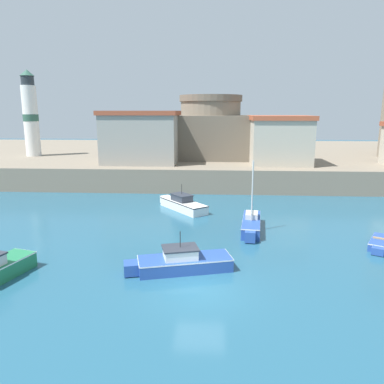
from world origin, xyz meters
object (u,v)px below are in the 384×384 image
object	(u,v)px
harbor_shed_mid_row	(141,137)
fortress	(210,132)
dinghy_blue_1	(381,243)
sailboat_blue_4	(251,224)
motorboat_white_5	(182,204)
motorboat_blue_2	(181,262)
lighthouse	(31,115)
harbor_shed_near_wharf	(279,140)

from	to	relation	value
harbor_shed_mid_row	fortress	bearing A→B (deg)	40.95
dinghy_blue_1	harbor_shed_mid_row	size ratio (longest dim) A/B	0.38
sailboat_blue_4	motorboat_white_5	world-z (taller)	sailboat_blue_4
dinghy_blue_1	motorboat_blue_2	size ratio (longest dim) A/B	0.56
dinghy_blue_1	harbor_shed_mid_row	bearing A→B (deg)	133.48
motorboat_blue_2	lighthouse	bearing A→B (deg)	126.94
lighthouse	fortress	bearing A→B (deg)	2.65
harbor_shed_near_wharf	sailboat_blue_4	bearing A→B (deg)	-105.01
sailboat_blue_4	harbor_shed_near_wharf	bearing A→B (deg)	74.99
fortress	harbor_shed_near_wharf	distance (m)	10.61
harbor_shed_near_wharf	harbor_shed_mid_row	size ratio (longest dim) A/B	0.78
motorboat_white_5	fortress	size ratio (longest dim) A/B	0.45
fortress	lighthouse	world-z (taller)	lighthouse
dinghy_blue_1	motorboat_blue_2	distance (m)	13.13
motorboat_blue_2	harbor_shed_mid_row	distance (m)	26.06
harbor_shed_near_wharf	harbor_shed_mid_row	xyz separation A→B (m)	(-16.00, 0.01, 0.27)
motorboat_blue_2	motorboat_white_5	world-z (taller)	motorboat_white_5
harbor_shed_near_wharf	lighthouse	bearing A→B (deg)	169.66
harbor_shed_near_wharf	harbor_shed_mid_row	world-z (taller)	harbor_shed_mid_row
motorboat_white_5	fortress	bearing A→B (deg)	83.34
dinghy_blue_1	harbor_shed_mid_row	xyz separation A→B (m)	(-19.32, 20.37, 5.31)
sailboat_blue_4	harbor_shed_near_wharf	size ratio (longest dim) A/B	0.82
motorboat_blue_2	fortress	world-z (taller)	fortress
motorboat_blue_2	fortress	xyz separation A→B (m)	(1.11, 31.55, 5.29)
lighthouse	harbor_shed_near_wharf	world-z (taller)	lighthouse
sailboat_blue_4	harbor_shed_mid_row	distance (m)	21.35
motorboat_blue_2	motorboat_white_5	size ratio (longest dim) A/B	1.10
dinghy_blue_1	harbor_shed_near_wharf	world-z (taller)	harbor_shed_near_wharf
sailboat_blue_4	dinghy_blue_1	bearing A→B (deg)	-20.74
lighthouse	harbor_shed_mid_row	bearing A→B (deg)	-20.02
lighthouse	sailboat_blue_4	bearing A→B (deg)	-40.29
motorboat_blue_2	harbor_shed_mid_row	xyz separation A→B (m)	(-6.89, 24.61, 5.10)
dinghy_blue_1	sailboat_blue_4	xyz separation A→B (m)	(-7.97, 3.02, 0.22)
motorboat_blue_2	harbor_shed_mid_row	world-z (taller)	harbor_shed_mid_row
motorboat_blue_2	motorboat_white_5	bearing A→B (deg)	94.75
sailboat_blue_4	motorboat_white_5	distance (m)	7.89
motorboat_blue_2	harbor_shed_near_wharf	world-z (taller)	harbor_shed_near_wharf
motorboat_white_5	harbor_shed_mid_row	bearing A→B (deg)	116.39
dinghy_blue_1	lighthouse	bearing A→B (deg)	143.43
sailboat_blue_4	lighthouse	xyz separation A→B (m)	(-27.35, 23.18, 7.49)
motorboat_blue_2	fortress	distance (m)	32.01
harbor_shed_near_wharf	motorboat_blue_2	bearing A→B (deg)	-110.32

